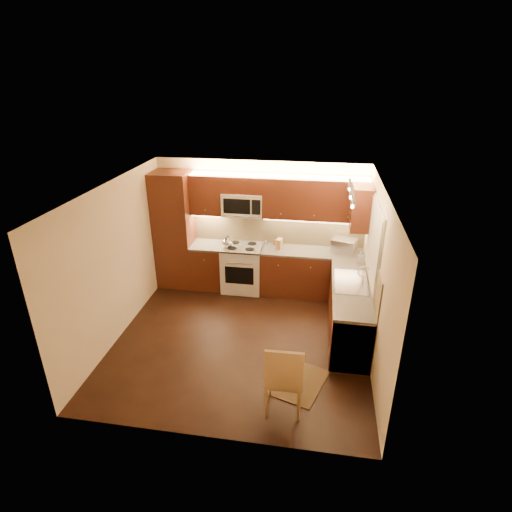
% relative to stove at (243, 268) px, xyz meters
% --- Properties ---
extents(floor, '(4.00, 4.00, 0.01)m').
position_rel_stove_xyz_m(floor, '(0.30, -1.68, -0.46)').
color(floor, black).
rests_on(floor, ground).
extents(ceiling, '(4.00, 4.00, 0.01)m').
position_rel_stove_xyz_m(ceiling, '(0.30, -1.68, 2.04)').
color(ceiling, beige).
rests_on(ceiling, ground).
extents(wall_back, '(4.00, 0.01, 2.50)m').
position_rel_stove_xyz_m(wall_back, '(0.30, 0.32, 0.79)').
color(wall_back, beige).
rests_on(wall_back, ground).
extents(wall_front, '(4.00, 0.01, 2.50)m').
position_rel_stove_xyz_m(wall_front, '(0.30, -3.67, 0.79)').
color(wall_front, beige).
rests_on(wall_front, ground).
extents(wall_left, '(0.01, 4.00, 2.50)m').
position_rel_stove_xyz_m(wall_left, '(-1.70, -1.68, 0.79)').
color(wall_left, beige).
rests_on(wall_left, ground).
extents(wall_right, '(0.01, 4.00, 2.50)m').
position_rel_stove_xyz_m(wall_right, '(2.30, -1.68, 0.79)').
color(wall_right, beige).
rests_on(wall_right, ground).
extents(pantry, '(0.70, 0.60, 2.30)m').
position_rel_stove_xyz_m(pantry, '(-1.35, 0.02, 0.69)').
color(pantry, '#441B0E').
rests_on(pantry, floor).
extents(base_cab_back_left, '(0.62, 0.60, 0.86)m').
position_rel_stove_xyz_m(base_cab_back_left, '(-0.69, 0.02, -0.03)').
color(base_cab_back_left, '#441B0E').
rests_on(base_cab_back_left, floor).
extents(counter_back_left, '(0.62, 0.60, 0.04)m').
position_rel_stove_xyz_m(counter_back_left, '(-0.69, 0.02, 0.42)').
color(counter_back_left, '#33312E').
rests_on(counter_back_left, base_cab_back_left).
extents(base_cab_back_right, '(1.92, 0.60, 0.86)m').
position_rel_stove_xyz_m(base_cab_back_right, '(1.34, 0.02, -0.03)').
color(base_cab_back_right, '#441B0E').
rests_on(base_cab_back_right, floor).
extents(counter_back_right, '(1.92, 0.60, 0.04)m').
position_rel_stove_xyz_m(counter_back_right, '(1.34, 0.02, 0.42)').
color(counter_back_right, '#33312E').
rests_on(counter_back_right, base_cab_back_right).
extents(base_cab_right, '(0.60, 2.00, 0.86)m').
position_rel_stove_xyz_m(base_cab_right, '(2.00, -1.28, -0.03)').
color(base_cab_right, '#441B0E').
rests_on(base_cab_right, floor).
extents(counter_right, '(0.60, 2.00, 0.04)m').
position_rel_stove_xyz_m(counter_right, '(2.00, -1.28, 0.42)').
color(counter_right, '#33312E').
rests_on(counter_right, base_cab_right).
extents(dishwasher, '(0.58, 0.60, 0.84)m').
position_rel_stove_xyz_m(dishwasher, '(2.00, -1.98, -0.03)').
color(dishwasher, silver).
rests_on(dishwasher, floor).
extents(backsplash_back, '(3.30, 0.02, 0.60)m').
position_rel_stove_xyz_m(backsplash_back, '(0.65, 0.31, 0.74)').
color(backsplash_back, tan).
rests_on(backsplash_back, wall_back).
extents(backsplash_right, '(0.02, 2.00, 0.60)m').
position_rel_stove_xyz_m(backsplash_right, '(2.29, -1.28, 0.74)').
color(backsplash_right, tan).
rests_on(backsplash_right, wall_right).
extents(upper_cab_back_left, '(0.62, 0.35, 0.75)m').
position_rel_stove_xyz_m(upper_cab_back_left, '(-0.69, 0.15, 1.42)').
color(upper_cab_back_left, '#441B0E').
rests_on(upper_cab_back_left, wall_back).
extents(upper_cab_back_right, '(1.92, 0.35, 0.75)m').
position_rel_stove_xyz_m(upper_cab_back_right, '(1.34, 0.15, 1.42)').
color(upper_cab_back_right, '#441B0E').
rests_on(upper_cab_back_right, wall_back).
extents(upper_cab_bridge, '(0.76, 0.35, 0.31)m').
position_rel_stove_xyz_m(upper_cab_bridge, '(0.00, 0.15, 1.63)').
color(upper_cab_bridge, '#441B0E').
rests_on(upper_cab_bridge, wall_back).
extents(upper_cab_right_corner, '(0.35, 0.50, 0.75)m').
position_rel_stove_xyz_m(upper_cab_right_corner, '(2.12, -0.28, 1.42)').
color(upper_cab_right_corner, '#441B0E').
rests_on(upper_cab_right_corner, wall_right).
extents(stove, '(0.76, 0.65, 0.92)m').
position_rel_stove_xyz_m(stove, '(0.00, 0.00, 0.00)').
color(stove, silver).
rests_on(stove, floor).
extents(microwave, '(0.76, 0.38, 0.44)m').
position_rel_stove_xyz_m(microwave, '(0.00, 0.14, 1.26)').
color(microwave, silver).
rests_on(microwave, wall_back).
extents(window_frame, '(0.03, 1.44, 1.24)m').
position_rel_stove_xyz_m(window_frame, '(2.29, -1.12, 1.14)').
color(window_frame, silver).
rests_on(window_frame, wall_right).
extents(window_blinds, '(0.02, 1.36, 1.16)m').
position_rel_stove_xyz_m(window_blinds, '(2.27, -1.12, 1.14)').
color(window_blinds, silver).
rests_on(window_blinds, wall_right).
extents(sink, '(0.52, 0.86, 0.15)m').
position_rel_stove_xyz_m(sink, '(2.00, -1.12, 0.52)').
color(sink, silver).
rests_on(sink, counter_right).
extents(faucet, '(0.20, 0.04, 0.30)m').
position_rel_stove_xyz_m(faucet, '(2.18, -1.12, 0.59)').
color(faucet, silver).
rests_on(faucet, counter_right).
extents(track_light_bar, '(0.04, 1.20, 0.03)m').
position_rel_stove_xyz_m(track_light_bar, '(1.85, -1.27, 2.00)').
color(track_light_bar, silver).
rests_on(track_light_bar, ceiling).
extents(kettle, '(0.25, 0.25, 0.24)m').
position_rel_stove_xyz_m(kettle, '(-0.27, -0.10, 0.58)').
color(kettle, silver).
rests_on(kettle, stove).
extents(toaster_oven, '(0.51, 0.44, 0.26)m').
position_rel_stove_xyz_m(toaster_oven, '(1.91, 0.08, 0.57)').
color(toaster_oven, silver).
rests_on(toaster_oven, counter_back_right).
extents(knife_block, '(0.12, 0.16, 0.19)m').
position_rel_stove_xyz_m(knife_block, '(0.71, 0.05, 0.54)').
color(knife_block, '#906041').
rests_on(knife_block, counter_back_right).
extents(spice_jar_a, '(0.05, 0.05, 0.10)m').
position_rel_stove_xyz_m(spice_jar_a, '(0.44, 0.21, 0.49)').
color(spice_jar_a, silver).
rests_on(spice_jar_a, counter_back_right).
extents(spice_jar_b, '(0.05, 0.05, 0.10)m').
position_rel_stove_xyz_m(spice_jar_b, '(0.75, 0.26, 0.49)').
color(spice_jar_b, brown).
rests_on(spice_jar_b, counter_back_right).
extents(spice_jar_c, '(0.06, 0.06, 0.08)m').
position_rel_stove_xyz_m(spice_jar_c, '(0.56, 0.18, 0.48)').
color(spice_jar_c, silver).
rests_on(spice_jar_c, counter_back_right).
extents(spice_jar_d, '(0.05, 0.05, 0.11)m').
position_rel_stove_xyz_m(spice_jar_d, '(0.61, 0.21, 0.49)').
color(spice_jar_d, brown).
rests_on(spice_jar_d, counter_back_right).
extents(soap_bottle, '(0.11, 0.11, 0.20)m').
position_rel_stove_xyz_m(soap_bottle, '(2.18, -0.34, 0.54)').
color(soap_bottle, '#B8B8BD').
rests_on(soap_bottle, counter_right).
extents(rug, '(0.81, 0.98, 0.01)m').
position_rel_stove_xyz_m(rug, '(1.33, -2.58, -0.45)').
color(rug, black).
rests_on(rug, floor).
extents(dining_chair, '(0.47, 0.47, 1.05)m').
position_rel_stove_xyz_m(dining_chair, '(1.13, -3.06, 0.06)').
color(dining_chair, '#906041').
rests_on(dining_chair, floor).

